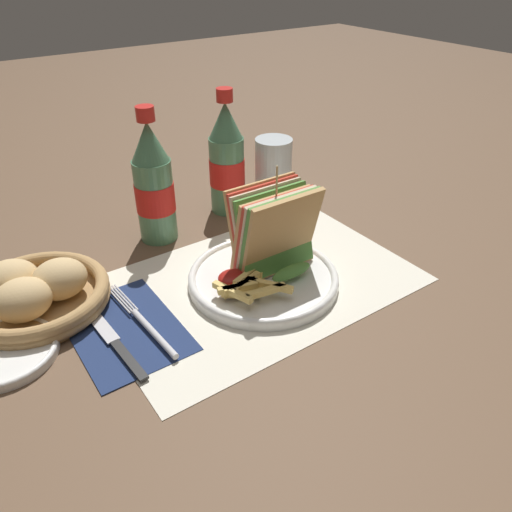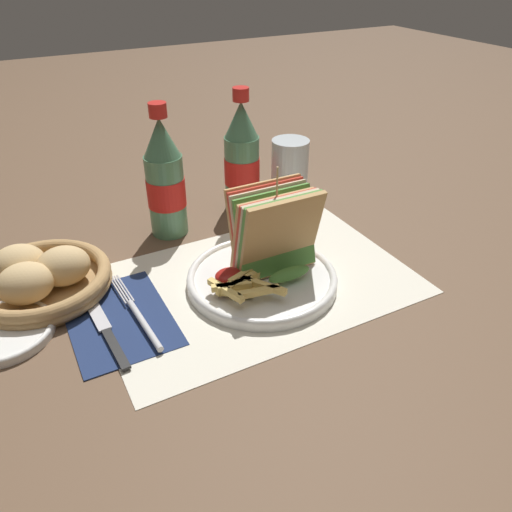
{
  "view_description": "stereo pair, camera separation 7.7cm",
  "coord_description": "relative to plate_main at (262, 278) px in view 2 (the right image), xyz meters",
  "views": [
    {
      "loc": [
        -0.39,
        -0.52,
        0.46
      ],
      "look_at": [
        -0.02,
        0.01,
        0.04
      ],
      "focal_mm": 35.0,
      "sensor_mm": 36.0,
      "label": 1
    },
    {
      "loc": [
        -0.32,
        -0.56,
        0.46
      ],
      "look_at": [
        -0.02,
        0.01,
        0.04
      ],
      "focal_mm": 35.0,
      "sensor_mm": 36.0,
      "label": 2
    }
  ],
  "objects": [
    {
      "name": "placemat",
      "position": [
        -0.01,
        0.01,
        -0.01
      ],
      "size": [
        0.48,
        0.32,
        0.0
      ],
      "color": "silver",
      "rests_on": "ground_plane"
    },
    {
      "name": "side_saucer",
      "position": [
        -0.37,
        0.06,
        -0.0
      ],
      "size": [
        0.13,
        0.13,
        0.01
      ],
      "color": "white",
      "rests_on": "ground_plane"
    },
    {
      "name": "coke_bottle_far",
      "position": [
        0.09,
        0.25,
        0.09
      ],
      "size": [
        0.07,
        0.07,
        0.24
      ],
      "color": "#4C7F5B",
      "rests_on": "ground_plane"
    },
    {
      "name": "glass_near",
      "position": [
        0.18,
        0.22,
        0.05
      ],
      "size": [
        0.07,
        0.07,
        0.13
      ],
      "color": "silver",
      "rests_on": "ground_plane"
    },
    {
      "name": "bread_basket",
      "position": [
        -0.3,
        0.14,
        0.01
      ],
      "size": [
        0.21,
        0.21,
        0.07
      ],
      "color": "#AD8451",
      "rests_on": "ground_plane"
    },
    {
      "name": "knife",
      "position": [
        -0.24,
        0.02,
        -0.0
      ],
      "size": [
        0.03,
        0.21,
        0.0
      ],
      "rotation": [
        0.0,
        0.0,
        0.06
      ],
      "color": "black",
      "rests_on": "napkin"
    },
    {
      "name": "ground_plane",
      "position": [
        0.02,
        0.01,
        -0.01
      ],
      "size": [
        4.0,
        4.0,
        0.0
      ],
      "primitive_type": "plane",
      "color": "brown"
    },
    {
      "name": "fork",
      "position": [
        -0.19,
        0.0,
        -0.0
      ],
      "size": [
        0.02,
        0.19,
        0.01
      ],
      "rotation": [
        0.0,
        0.0,
        0.06
      ],
      "color": "silver",
      "rests_on": "napkin"
    },
    {
      "name": "napkin",
      "position": [
        -0.22,
        0.02,
        -0.01
      ],
      "size": [
        0.14,
        0.19,
        0.0
      ],
      "color": "navy",
      "rests_on": "ground_plane"
    },
    {
      "name": "club_sandwich",
      "position": [
        0.03,
        0.01,
        0.07
      ],
      "size": [
        0.13,
        0.1,
        0.17
      ],
      "color": "tan",
      "rests_on": "plate_main"
    },
    {
      "name": "coke_bottle_near",
      "position": [
        -0.07,
        0.22,
        0.09
      ],
      "size": [
        0.07,
        0.07,
        0.24
      ],
      "color": "#4C7F5B",
      "rests_on": "ground_plane"
    },
    {
      "name": "fries_pile",
      "position": [
        -0.05,
        -0.03,
        0.02
      ],
      "size": [
        0.09,
        0.08,
        0.02
      ],
      "color": "#E5C166",
      "rests_on": "plate_main"
    },
    {
      "name": "plate_main",
      "position": [
        0.0,
        0.0,
        0.0
      ],
      "size": [
        0.23,
        0.23,
        0.02
      ],
      "color": "white",
      "rests_on": "ground_plane"
    },
    {
      "name": "ketchup_blob",
      "position": [
        -0.05,
        0.0,
        0.02
      ],
      "size": [
        0.04,
        0.04,
        0.02
      ],
      "color": "maroon",
      "rests_on": "plate_main"
    }
  ]
}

